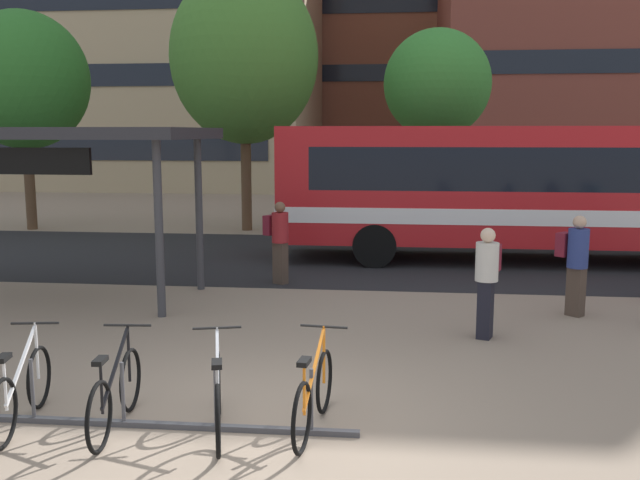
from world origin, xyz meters
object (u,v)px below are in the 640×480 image
transit_shelter (22,139)px  commuter_maroon_pack_3 (279,237)px  parked_bicycle_silver_4 (218,398)px  parked_bicycle_orange_5 (314,396)px  parked_bicycle_white_2 (22,391)px  city_bus (537,187)px  parked_bicycle_black_3 (116,394)px  street_tree_1 (437,84)px  commuter_maroon_pack_2 (576,258)px  street_tree_2 (244,57)px  commuter_maroon_pack_5 (487,274)px  street_tree_3 (23,81)px

transit_shelter → commuter_maroon_pack_3: (4.44, 1.67, -1.97)m
parked_bicycle_silver_4 → commuter_maroon_pack_3: bearing=-9.6°
parked_bicycle_orange_5 → commuter_maroon_pack_3: (-1.55, 7.03, 0.59)m
parked_bicycle_white_2 → city_bus: bearing=-43.7°
parked_bicycle_black_3 → street_tree_1: size_ratio=0.27×
parked_bicycle_white_2 → commuter_maroon_pack_2: (6.85, 5.31, 0.59)m
parked_bicycle_black_3 → transit_shelter: transit_shelter is taller
parked_bicycle_white_2 → street_tree_2: street_tree_2 is taller
city_bus → commuter_maroon_pack_5: size_ratio=7.19×
city_bus → commuter_maroon_pack_3: size_ratio=7.15×
city_bus → parked_bicycle_orange_5: city_bus is taller
parked_bicycle_silver_4 → transit_shelter: size_ratio=0.25×
parked_bicycle_silver_4 → street_tree_1: bearing=-24.8°
city_bus → transit_shelter: 11.24m
transit_shelter → commuter_maroon_pack_3: transit_shelter is taller
parked_bicycle_white_2 → street_tree_2: size_ratio=0.21×
commuter_maroon_pack_3 → transit_shelter: bearing=-129.0°
commuter_maroon_pack_2 → street_tree_2: bearing=172.8°
parked_bicycle_black_3 → street_tree_1: street_tree_1 is taller
commuter_maroon_pack_2 → street_tree_2: (-7.70, 9.67, 4.37)m
commuter_maroon_pack_3 → street_tree_1: street_tree_1 is taller
parked_bicycle_white_2 → street_tree_3: street_tree_3 is taller
street_tree_3 → transit_shelter: bearing=-61.6°
parked_bicycle_orange_5 → street_tree_2: size_ratio=0.21×
parked_bicycle_silver_4 → commuter_maroon_pack_2: commuter_maroon_pack_2 is taller
city_bus → street_tree_2: size_ratio=1.50×
parked_bicycle_black_3 → street_tree_3: bearing=26.4°
parked_bicycle_orange_5 → transit_shelter: bearing=54.4°
street_tree_1 → transit_shelter: bearing=-127.4°
parked_bicycle_white_2 → parked_bicycle_silver_4: bearing=-97.8°
parked_bicycle_orange_5 → commuter_maroon_pack_3: bearing=18.7°
commuter_maroon_pack_2 → commuter_maroon_pack_3: (-5.36, 1.93, -0.01)m
parked_bicycle_white_2 → parked_bicycle_orange_5: bearing=-95.1°
city_bus → street_tree_3: size_ratio=1.77×
parked_bicycle_silver_4 → street_tree_1: size_ratio=0.27×
transit_shelter → commuter_maroon_pack_3: bearing=22.5°
commuter_maroon_pack_3 → street_tree_2: bearing=137.4°
transit_shelter → commuter_maroon_pack_3: 5.14m
parked_bicycle_white_2 → commuter_maroon_pack_5: commuter_maroon_pack_5 is taller
parked_bicycle_orange_5 → street_tree_1: (2.00, 15.82, 4.16)m
city_bus → parked_bicycle_black_3: (-6.14, -10.35, -1.39)m
parked_bicycle_silver_4 → transit_shelter: (-5.03, 5.53, 2.56)m
parked_bicycle_white_2 → street_tree_3: 16.90m
commuter_maroon_pack_5 → street_tree_1: bearing=-159.4°
commuter_maroon_pack_3 → street_tree_1: size_ratio=0.27×
commuter_maroon_pack_2 → commuter_maroon_pack_5: (-1.63, -1.48, -0.01)m
commuter_maroon_pack_2 → city_bus: bearing=130.8°
street_tree_2 → parked_bicycle_orange_5: bearing=-75.2°
parked_bicycle_orange_5 → commuter_maroon_pack_2: bearing=-30.5°
parked_bicycle_black_3 → commuter_maroon_pack_5: 5.70m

